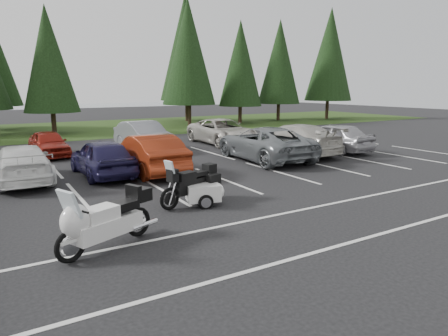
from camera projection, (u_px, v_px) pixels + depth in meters
ground at (157, 197)px, 13.12m from camera, size 120.00×120.00×0.00m
grass_strip at (50, 130)px, 33.30m from camera, size 80.00×16.00×0.01m
lake_water at (49, 111)px, 61.38m from camera, size 70.00×50.00×0.02m
stall_markings at (137, 185)px, 14.80m from camera, size 32.00×16.00×0.01m
conifer_5 at (48, 59)px, 30.16m from camera, size 4.14×4.14×9.63m
conifer_6 at (188, 52)px, 36.40m from camera, size 4.93×4.93×11.48m
conifer_7 at (240, 64)px, 39.10m from camera, size 4.27×4.27×9.94m
conifer_8 at (280, 62)px, 42.47m from camera, size 4.53×4.53×10.56m
conifer_9 at (330, 55)px, 44.21m from camera, size 5.19×5.19×12.10m
conifer_back_c at (186, 48)px, 41.21m from camera, size 5.50×5.50×12.81m
car_near_3 at (22, 164)px, 15.11m from camera, size 2.07×4.93×1.42m
car_near_4 at (102, 157)px, 16.15m from camera, size 1.95×4.54×1.53m
car_near_5 at (149, 153)px, 16.78m from camera, size 1.76×4.97×1.63m
car_near_6 at (264, 143)px, 19.71m from camera, size 3.11×6.11×1.65m
car_near_7 at (293, 139)px, 21.30m from camera, size 2.65×5.79×1.64m
car_near_8 at (332, 137)px, 22.38m from camera, size 2.25×4.86×1.61m
car_far_2 at (49, 144)px, 20.79m from camera, size 1.85×4.02×1.34m
car_far_3 at (144, 136)px, 22.54m from camera, size 2.15×5.15×1.66m
car_far_4 at (222, 132)px, 25.31m from camera, size 2.63×5.67×1.57m
touring_motorcycle at (106, 215)px, 8.82m from camera, size 2.94×1.91×1.57m
cargo_trailer at (203, 195)px, 12.17m from camera, size 1.61×1.18×0.67m
adventure_motorcycle at (190, 181)px, 12.16m from camera, size 2.62×1.48×1.51m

